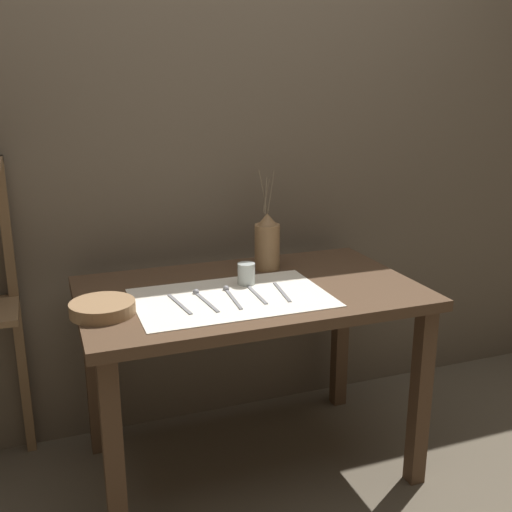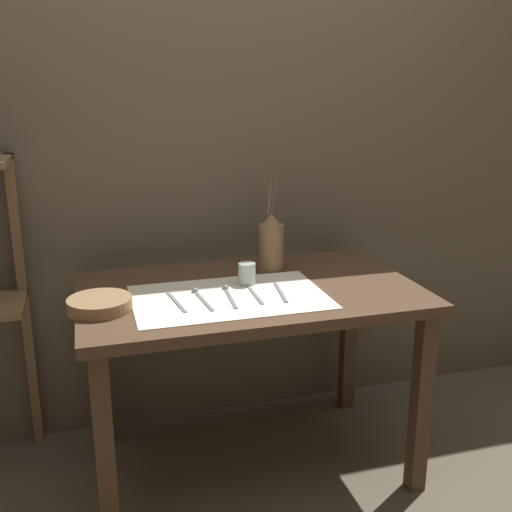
% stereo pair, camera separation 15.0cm
% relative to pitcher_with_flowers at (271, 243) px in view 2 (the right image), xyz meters
% --- Properties ---
extents(ground_plane, '(12.00, 12.00, 0.00)m').
position_rel_pitcher_with_flowers_xyz_m(ground_plane, '(-0.15, -0.20, -0.86)').
color(ground_plane, brown).
extents(stone_wall_back, '(7.00, 0.06, 2.40)m').
position_rel_pitcher_with_flowers_xyz_m(stone_wall_back, '(-0.15, 0.29, 0.34)').
color(stone_wall_back, brown).
rests_on(stone_wall_back, ground_plane).
extents(wooden_table, '(1.24, 0.75, 0.75)m').
position_rel_pitcher_with_flowers_xyz_m(wooden_table, '(-0.15, -0.20, -0.21)').
color(wooden_table, '#4C3523').
rests_on(wooden_table, ground_plane).
extents(linen_cloth, '(0.68, 0.43, 0.00)m').
position_rel_pitcher_with_flowers_xyz_m(linen_cloth, '(-0.24, -0.28, -0.11)').
color(linen_cloth, silver).
rests_on(linen_cloth, wooden_table).
extents(pitcher_with_flowers, '(0.10, 0.10, 0.41)m').
position_rel_pitcher_with_flowers_xyz_m(pitcher_with_flowers, '(0.00, 0.00, 0.00)').
color(pitcher_with_flowers, olive).
rests_on(pitcher_with_flowers, wooden_table).
extents(wooden_bowl, '(0.21, 0.21, 0.04)m').
position_rel_pitcher_with_flowers_xyz_m(wooden_bowl, '(-0.69, -0.28, -0.09)').
color(wooden_bowl, '#8E6B47').
rests_on(wooden_bowl, wooden_table).
extents(glass_tumbler_near, '(0.07, 0.07, 0.08)m').
position_rel_pitcher_with_flowers_xyz_m(glass_tumbler_near, '(-0.15, -0.16, -0.06)').
color(glass_tumbler_near, '#B7C1BC').
rests_on(glass_tumbler_near, wooden_table).
extents(fork_inner, '(0.04, 0.21, 0.00)m').
position_rel_pitcher_with_flowers_xyz_m(fork_inner, '(-0.43, -0.29, -0.10)').
color(fork_inner, gray).
rests_on(fork_inner, wooden_table).
extents(spoon_outer, '(0.04, 0.22, 0.02)m').
position_rel_pitcher_with_flowers_xyz_m(spoon_outer, '(-0.35, -0.24, -0.10)').
color(spoon_outer, gray).
rests_on(spoon_outer, wooden_table).
extents(spoon_inner, '(0.03, 0.22, 0.02)m').
position_rel_pitcher_with_flowers_xyz_m(spoon_inner, '(-0.24, -0.24, -0.10)').
color(spoon_inner, gray).
rests_on(spoon_inner, wooden_table).
extents(fork_outer, '(0.02, 0.21, 0.00)m').
position_rel_pitcher_with_flowers_xyz_m(fork_outer, '(-0.15, -0.28, -0.10)').
color(fork_outer, gray).
rests_on(fork_outer, wooden_table).
extents(knife_center, '(0.04, 0.21, 0.00)m').
position_rel_pitcher_with_flowers_xyz_m(knife_center, '(-0.06, -0.29, -0.10)').
color(knife_center, gray).
rests_on(knife_center, wooden_table).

